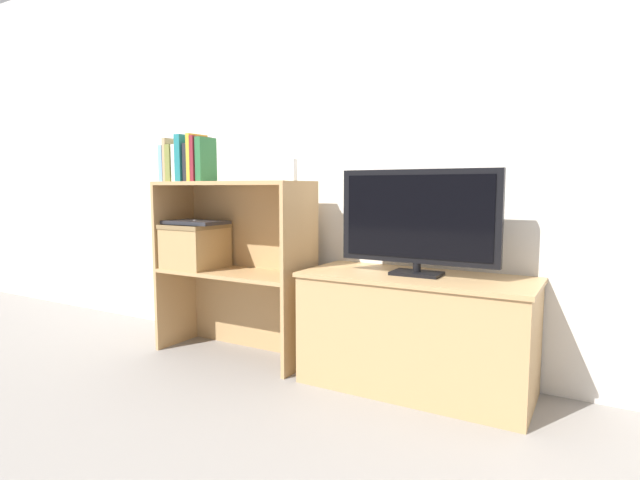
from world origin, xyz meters
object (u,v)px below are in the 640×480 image
at_px(book_ivory, 181,163).
at_px(book_tan, 172,160).
at_px(storage_basket_left, 196,244).
at_px(book_skyblue, 169,164).
at_px(tv_stand, 415,332).
at_px(book_charcoal, 193,163).
at_px(book_forest, 206,159).
at_px(book_mustard, 197,158).
at_px(tv, 418,219).
at_px(book_teal, 186,158).
at_px(baby_monitor, 291,170).
at_px(book_olive, 176,163).
at_px(laptop, 195,222).
at_px(book_maroon, 201,159).

bearing_deg(book_ivory, book_tan, 180.00).
distance_m(book_ivory, storage_basket_left, 0.45).
xyz_separation_m(book_skyblue, storage_basket_left, (0.14, 0.05, -0.45)).
bearing_deg(tv_stand, book_charcoal, -174.61).
bearing_deg(book_ivory, book_forest, 0.00).
xyz_separation_m(book_mustard, book_forest, (0.06, 0.00, -0.01)).
relative_size(tv, book_forest, 3.13).
bearing_deg(book_charcoal, book_teal, 180.00).
relative_size(tv_stand, book_mustard, 4.14).
bearing_deg(storage_basket_left, book_charcoal, -49.22).
height_order(book_ivory, baby_monitor, book_ivory).
xyz_separation_m(book_skyblue, book_teal, (0.14, 0.00, 0.03)).
xyz_separation_m(tv, book_olive, (-1.35, -0.11, 0.27)).
xyz_separation_m(tv, book_skyblue, (-1.41, -0.11, 0.27)).
xyz_separation_m(baby_monitor, laptop, (-0.64, -0.01, -0.28)).
relative_size(book_tan, book_teal, 0.95).
bearing_deg(book_olive, book_mustard, 0.00).
bearing_deg(baby_monitor, book_maroon, -172.91).
xyz_separation_m(tv_stand, tv, (0.00, -0.00, 0.52)).
bearing_deg(book_charcoal, tv, 5.32).
height_order(book_teal, book_forest, book_teal).
xyz_separation_m(book_ivory, baby_monitor, (0.68, 0.07, -0.04)).
xyz_separation_m(book_skyblue, book_charcoal, (0.18, 0.00, 0.00)).
relative_size(tv_stand, book_maroon, 4.36).
distance_m(tv_stand, book_skyblue, 1.62).
bearing_deg(baby_monitor, book_olive, -174.71).
bearing_deg(tv_stand, book_maroon, -174.33).
xyz_separation_m(book_forest, storage_basket_left, (-0.14, 0.05, -0.46)).
bearing_deg(book_ivory, book_teal, 0.00).
xyz_separation_m(book_charcoal, storage_basket_left, (-0.04, 0.05, -0.45)).
bearing_deg(book_skyblue, storage_basket_left, 20.33).
xyz_separation_m(tv_stand, book_maroon, (-1.17, -0.12, 0.81)).
relative_size(tv, storage_basket_left, 2.43).
xyz_separation_m(book_tan, book_maroon, (0.21, 0.00, 0.00)).
bearing_deg(book_skyblue, book_tan, 0.00).
bearing_deg(book_forest, book_charcoal, 180.00).
bearing_deg(book_ivory, storage_basket_left, 51.73).
relative_size(tv, book_charcoal, 3.58).
xyz_separation_m(book_mustard, baby_monitor, (0.56, 0.07, -0.07)).
distance_m(tv_stand, book_mustard, 1.45).
bearing_deg(storage_basket_left, book_forest, -20.12).
height_order(book_skyblue, book_maroon, book_maroon).
relative_size(tv_stand, book_forest, 4.49).
relative_size(book_skyblue, baby_monitor, 1.44).
bearing_deg(storage_basket_left, book_ivory, -128.27).
relative_size(book_charcoal, book_mustard, 0.81).
bearing_deg(book_tan, book_mustard, 0.00).
relative_size(book_ivory, book_charcoal, 0.98).
xyz_separation_m(book_mustard, laptop, (-0.08, 0.05, -0.35)).
height_order(book_teal, baby_monitor, book_teal).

